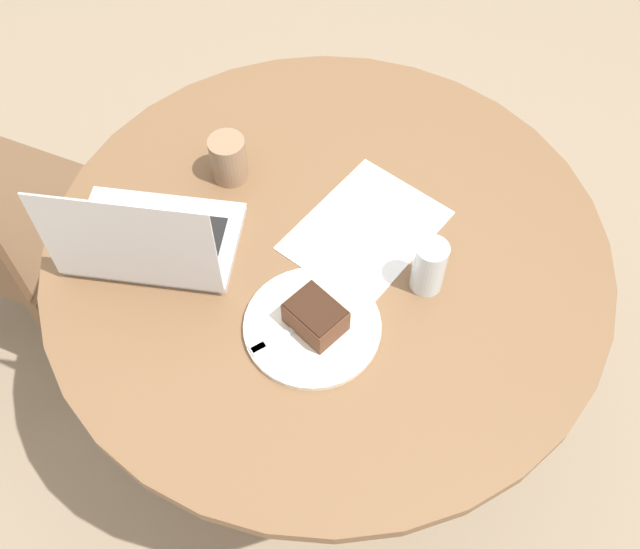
% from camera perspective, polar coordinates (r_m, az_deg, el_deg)
% --- Properties ---
extents(ground_plane, '(12.00, 12.00, 0.00)m').
position_cam_1_polar(ground_plane, '(2.12, 0.38, -9.92)').
color(ground_plane, gray).
extents(dining_table, '(1.11, 1.11, 0.76)m').
position_cam_1_polar(dining_table, '(1.59, 0.50, -1.31)').
color(dining_table, brown).
rests_on(dining_table, ground_plane).
extents(paper_document, '(0.37, 0.34, 0.00)m').
position_cam_1_polar(paper_document, '(1.48, 3.49, 3.39)').
color(paper_document, white).
rests_on(paper_document, dining_table).
extents(plate, '(0.25, 0.25, 0.01)m').
position_cam_1_polar(plate, '(1.35, -0.59, -3.98)').
color(plate, silver).
rests_on(plate, dining_table).
extents(cake_slice, '(0.11, 0.12, 0.06)m').
position_cam_1_polar(cake_slice, '(1.32, -0.34, -3.22)').
color(cake_slice, brown).
rests_on(cake_slice, plate).
extents(fork, '(0.17, 0.04, 0.00)m').
position_cam_1_polar(fork, '(1.34, -2.74, -4.57)').
color(fork, silver).
rests_on(fork, plate).
extents(coffee_glass, '(0.07, 0.07, 0.10)m').
position_cam_1_polar(coffee_glass, '(1.54, -7.00, 8.75)').
color(coffee_glass, '#997556').
rests_on(coffee_glass, dining_table).
extents(water_glass, '(0.06, 0.06, 0.12)m').
position_cam_1_polar(water_glass, '(1.37, 8.31, 0.60)').
color(water_glass, silver).
rests_on(water_glass, dining_table).
extents(laptop, '(0.38, 0.35, 0.25)m').
position_cam_1_polar(laptop, '(1.44, -12.91, 2.60)').
color(laptop, silver).
rests_on(laptop, dining_table).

